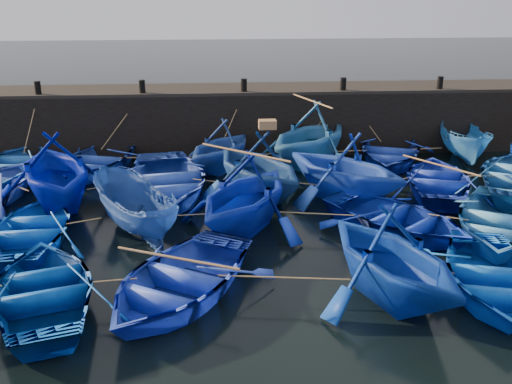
{
  "coord_description": "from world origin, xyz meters",
  "views": [
    {
      "loc": [
        -1.22,
        -13.05,
        6.73
      ],
      "look_at": [
        0.0,
        3.2,
        0.7
      ],
      "focal_mm": 40.0,
      "sensor_mm": 36.0,
      "label": 1
    }
  ],
  "objects": [
    {
      "name": "ground",
      "position": [
        0.0,
        0.0,
        0.0
      ],
      "size": [
        120.0,
        120.0,
        0.0
      ],
      "primitive_type": "plane",
      "color": "black",
      "rests_on": "ground"
    },
    {
      "name": "quay_wall",
      "position": [
        0.0,
        10.5,
        1.25
      ],
      "size": [
        26.0,
        2.5,
        2.5
      ],
      "primitive_type": "cube",
      "color": "black",
      "rests_on": "ground"
    },
    {
      "name": "quay_top",
      "position": [
        0.0,
        10.5,
        2.56
      ],
      "size": [
        26.0,
        2.5,
        0.12
      ],
      "primitive_type": "cube",
      "color": "black",
      "rests_on": "quay_wall"
    },
    {
      "name": "bollard_0",
      "position": [
        -8.0,
        9.6,
        2.87
      ],
      "size": [
        0.24,
        0.24,
        0.5
      ],
      "primitive_type": "cylinder",
      "color": "black",
      "rests_on": "quay_top"
    },
    {
      "name": "bollard_1",
      "position": [
        -4.0,
        9.6,
        2.87
      ],
      "size": [
        0.24,
        0.24,
        0.5
      ],
      "primitive_type": "cylinder",
      "color": "black",
      "rests_on": "quay_top"
    },
    {
      "name": "bollard_2",
      "position": [
        0.0,
        9.6,
        2.87
      ],
      "size": [
        0.24,
        0.24,
        0.5
      ],
      "primitive_type": "cylinder",
      "color": "black",
      "rests_on": "quay_top"
    },
    {
      "name": "bollard_3",
      "position": [
        4.0,
        9.6,
        2.87
      ],
      "size": [
        0.24,
        0.24,
        0.5
      ],
      "primitive_type": "cylinder",
      "color": "black",
      "rests_on": "quay_top"
    },
    {
      "name": "bollard_4",
      "position": [
        8.0,
        9.6,
        2.87
      ],
      "size": [
        0.24,
        0.24,
        0.5
      ],
      "primitive_type": "cylinder",
      "color": "black",
      "rests_on": "quay_top"
    },
    {
      "name": "boat_0",
      "position": [
        -8.53,
        7.32,
        0.51
      ],
      "size": [
        3.92,
        5.18,
        1.01
      ],
      "primitive_type": "imported",
      "rotation": [
        0.0,
        0.0,
        3.05
      ],
      "color": "#174DA4",
      "rests_on": "ground"
    },
    {
      "name": "boat_1",
      "position": [
        -5.67,
        7.66,
        0.49
      ],
      "size": [
        4.5,
        5.42,
        0.97
      ],
      "primitive_type": "imported",
      "rotation": [
        0.0,
        0.0,
        -0.28
      ],
      "color": "navy",
      "rests_on": "ground"
    },
    {
      "name": "boat_2",
      "position": [
        -1.0,
        7.56,
        0.98
      ],
      "size": [
        4.73,
        4.87,
        1.96
      ],
      "primitive_type": "imported",
      "rotation": [
        0.0,
        0.0,
        -0.59
      ],
      "color": "#204697",
      "rests_on": "ground"
    },
    {
      "name": "boat_3",
      "position": [
        2.44,
        7.9,
        1.26
      ],
      "size": [
        6.24,
        6.3,
        2.51
      ],
      "primitive_type": "imported",
      "rotation": [
        0.0,
        0.0,
        -0.73
      ],
      "color": "#296CB6",
      "rests_on": "ground"
    },
    {
      "name": "boat_4",
      "position": [
        5.6,
        7.96,
        0.5
      ],
      "size": [
        4.89,
        5.7,
        1.0
      ],
      "primitive_type": "imported",
      "rotation": [
        0.0,
        0.0,
        -0.36
      ],
      "color": "navy",
      "rests_on": "ground"
    },
    {
      "name": "boat_5",
      "position": [
        8.63,
        8.06,
        0.77
      ],
      "size": [
        1.95,
        4.11,
        1.53
      ],
      "primitive_type": "imported",
      "rotation": [
        0.0,
        0.0,
        -0.12
      ],
      "color": "blue",
      "rests_on": "ground"
    },
    {
      "name": "boat_7",
      "position": [
        -6.2,
        4.24,
        1.26
      ],
      "size": [
        5.61,
        5.98,
        2.53
      ],
      "primitive_type": "imported",
      "rotation": [
        0.0,
        0.0,
        3.51
      ],
      "color": "#0013A6",
      "rests_on": "ground"
    },
    {
      "name": "boat_8",
      "position": [
        -2.87,
        5.01,
        0.57
      ],
      "size": [
        4.75,
        6.07,
        1.15
      ],
      "primitive_type": "imported",
      "rotation": [
        0.0,
        0.0,
        0.15
      ],
      "color": "#2544B6",
      "rests_on": "ground"
    },
    {
      "name": "boat_9",
      "position": [
        0.16,
        4.47,
        1.18
      ],
      "size": [
        5.52,
        5.77,
        2.36
      ],
      "primitive_type": "imported",
      "rotation": [
        0.0,
        0.0,
        3.63
      ],
      "color": "navy",
      "rests_on": "ground"
    },
    {
      "name": "boat_10",
      "position": [
        2.96,
        4.14,
        1.16
      ],
      "size": [
        5.77,
        5.81,
        2.32
      ],
      "primitive_type": "imported",
      "rotation": [
        0.0,
        0.0,
        3.88
      ],
      "color": "blue",
      "rests_on": "ground"
    },
    {
      "name": "boat_11",
      "position": [
        6.3,
        4.63,
        0.46
      ],
      "size": [
        4.31,
        5.18,
        0.93
      ],
      "primitive_type": "imported",
      "rotation": [
        0.0,
        0.0,
        2.86
      ],
      "color": "#102699",
      "rests_on": "ground"
    },
    {
      "name": "boat_14",
      "position": [
        -6.2,
        1.49,
        0.45
      ],
      "size": [
        3.33,
        4.5,
        0.9
      ],
      "primitive_type": "imported",
      "rotation": [
        0.0,
        0.0,
        3.19
      ],
      "color": "blue",
      "rests_on": "ground"
    },
    {
      "name": "boat_15",
      "position": [
        -3.52,
        1.85,
        0.78
      ],
      "size": [
        3.39,
        4.27,
        1.57
      ],
      "primitive_type": "imported",
      "rotation": [
        0.0,
        0.0,
        3.68
      ],
      "color": "navy",
      "rests_on": "ground"
    },
    {
      "name": "boat_16",
      "position": [
        -0.41,
        1.93,
        1.15
      ],
      "size": [
        5.49,
        5.7,
        2.31
      ],
      "primitive_type": "imported",
      "rotation": [
        0.0,
        0.0,
        -0.54
      ],
      "color": "#061FA0",
      "rests_on": "ground"
    },
    {
      "name": "boat_17",
      "position": [
        3.86,
        1.44,
        0.47
      ],
      "size": [
        5.34,
        5.52,
        0.93
      ],
      "primitive_type": "imported",
      "rotation": [
        0.0,
        0.0,
        0.69
      ],
      "color": "#092395",
      "rests_on": "ground"
    },
    {
      "name": "boat_18",
      "position": [
        6.61,
        0.93,
        0.52
      ],
      "size": [
        5.5,
        6.08,
        1.03
      ],
      "primitive_type": "imported",
      "rotation": [
        0.0,
        0.0,
        -0.49
      ],
      "color": "blue",
      "rests_on": "ground"
    },
    {
      "name": "boat_21",
      "position": [
        -5.0,
        -1.82,
        0.47
      ],
      "size": [
        4.34,
        5.22,
        0.93
      ],
      "primitive_type": "imported",
      "rotation": [
        0.0,
        0.0,
        3.42
      ],
      "color": "navy",
      "rests_on": "ground"
    },
    {
      "name": "boat_22",
      "position": [
        -2.12,
        -1.71,
        0.49
      ],
      "size": [
        5.32,
        5.82,
        0.99
      ],
      "primitive_type": "imported",
      "rotation": [
        0.0,
        0.0,
        -0.52
      ],
      "color": "blue",
      "rests_on": "ground"
    },
    {
      "name": "boat_23",
      "position": [
        2.59,
        -2.12,
        1.12
      ],
      "size": [
        4.99,
        5.31,
        2.23
      ],
      "primitive_type": "imported",
      "rotation": [
        0.0,
        0.0,
        0.39
      ],
      "color": "#062D93",
      "rests_on": "ground"
    },
    {
      "name": "boat_24",
      "position": [
        4.99,
        -2.0,
        0.46
      ],
      "size": [
        4.19,
        5.09,
        0.92
      ],
      "primitive_type": "imported",
      "rotation": [
        0.0,
        0.0,
        -0.26
      ],
      "color": "blue",
      "rests_on": "ground"
    },
    {
      "name": "wooden_crate",
      "position": [
        0.46,
        4.47,
        2.5
      ],
      "size": [
        0.55,
        0.38,
        0.28
      ],
      "primitive_type": "cube",
      "color": "olive",
      "rests_on": "boat_9"
    },
    {
      "name": "mooring_ropes",
      "position": [
        0.18,
        4.96,
        0.88
      ],
      "size": [
        17.2,
        11.66,
        2.1
      ],
      "color": "tan",
      "rests_on": "ground"
    },
    {
      "name": "loose_oars",
      "position": [
        1.55,
        3.19,
        1.71
      ],
      "size": [
        10.67,
        11.69,
        1.64
      ],
      "color": "#99724C",
      "rests_on": "ground"
    }
  ]
}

